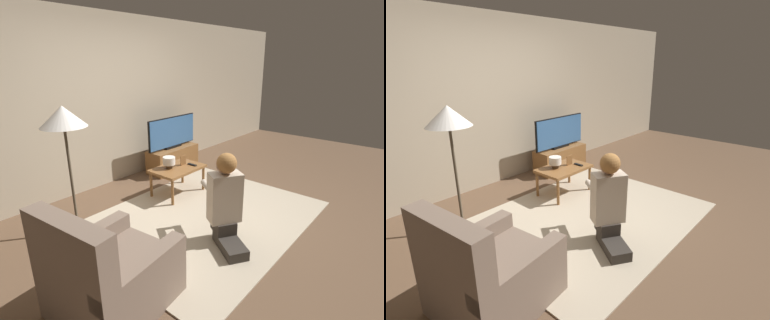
# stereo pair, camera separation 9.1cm
# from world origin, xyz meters

# --- Properties ---
(ground_plane) EXTENTS (10.00, 10.00, 0.00)m
(ground_plane) POSITION_xyz_m (0.00, 0.00, 0.00)
(ground_plane) COLOR brown
(wall_back) EXTENTS (10.00, 0.06, 2.60)m
(wall_back) POSITION_xyz_m (0.00, 1.93, 1.30)
(wall_back) COLOR tan
(wall_back) RESTS_ON ground_plane
(rug) EXTENTS (2.83, 2.23, 0.02)m
(rug) POSITION_xyz_m (0.00, 0.00, 0.01)
(rug) COLOR #BCAD93
(rug) RESTS_ON ground_plane
(tv_stand) EXTENTS (1.00, 0.38, 0.42)m
(tv_stand) POSITION_xyz_m (1.01, 1.52, 0.21)
(tv_stand) COLOR brown
(tv_stand) RESTS_ON ground_plane
(tv) EXTENTS (1.12, 0.08, 0.56)m
(tv) POSITION_xyz_m (1.01, 1.53, 0.70)
(tv) COLOR black
(tv) RESTS_ON tv_stand
(coffee_table) EXTENTS (0.76, 0.51, 0.42)m
(coffee_table) POSITION_xyz_m (0.29, 0.74, 0.37)
(coffee_table) COLOR brown
(coffee_table) RESTS_ON ground_plane
(floor_lamp) EXTENTS (0.48, 0.48, 1.48)m
(floor_lamp) POSITION_xyz_m (-1.25, 0.91, 1.30)
(floor_lamp) COLOR #4C4233
(floor_lamp) RESTS_ON ground_plane
(armchair) EXTENTS (0.96, 0.89, 0.95)m
(armchair) POSITION_xyz_m (-1.66, -0.33, 0.29)
(armchair) COLOR #7A6656
(armchair) RESTS_ON ground_plane
(person_kneeling) EXTENTS (0.66, 0.83, 1.02)m
(person_kneeling) POSITION_xyz_m (-0.31, -0.50, 0.53)
(person_kneeling) COLOR #332D28
(person_kneeling) RESTS_ON rug
(picture_frame) EXTENTS (0.11, 0.01, 0.15)m
(picture_frame) POSITION_xyz_m (0.42, 0.75, 0.50)
(picture_frame) COLOR brown
(picture_frame) RESTS_ON coffee_table
(table_lamp) EXTENTS (0.18, 0.18, 0.17)m
(table_lamp) POSITION_xyz_m (0.19, 0.81, 0.52)
(table_lamp) COLOR #4C3823
(table_lamp) RESTS_ON coffee_table
(remote) EXTENTS (0.04, 0.15, 0.02)m
(remote) POSITION_xyz_m (0.50, 0.64, 0.43)
(remote) COLOR black
(remote) RESTS_ON coffee_table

